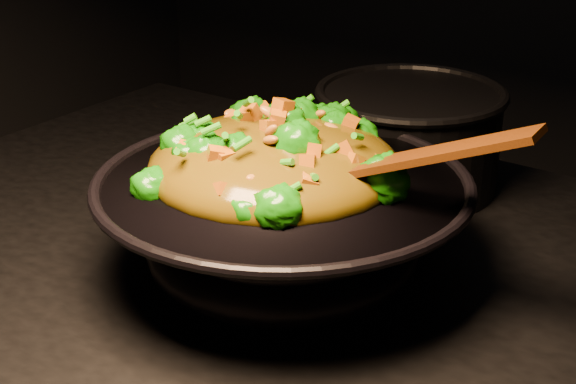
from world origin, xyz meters
The scene contains 4 objects.
wok centered at (0.03, -0.02, 0.96)m, with size 0.41×0.41×0.11m, color black, non-canonical shape.
stir_fry centered at (0.01, 0.00, 1.06)m, with size 0.29×0.29×0.10m, color #167008, non-canonical shape.
spatula centered at (0.16, 0.00, 1.06)m, with size 0.29×0.04×0.01m, color #321806.
back_pot centered at (0.02, 0.29, 0.97)m, with size 0.25×0.25×0.14m, color black.
Camera 1 is at (0.54, -0.74, 1.39)m, focal length 55.00 mm.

